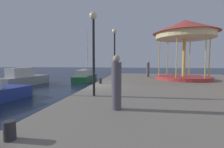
# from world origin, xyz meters

# --- Properties ---
(ground_plane) EXTENTS (120.00, 120.00, 0.00)m
(ground_plane) POSITION_xyz_m (0.00, 0.00, 0.00)
(ground_plane) COLOR #162338
(quay_dock) EXTENTS (14.28, 23.88, 0.80)m
(quay_dock) POSITION_xyz_m (7.14, 0.00, 0.40)
(quay_dock) COLOR gray
(quay_dock) RESTS_ON ground
(motorboat_grey) EXTENTS (2.47, 5.63, 1.86)m
(motorboat_grey) POSITION_xyz_m (-8.48, 3.97, 0.69)
(motorboat_grey) COLOR gray
(motorboat_grey) RESTS_ON ground
(sailboat_green) EXTENTS (1.95, 5.83, 6.45)m
(sailboat_green) POSITION_xyz_m (-3.27, 8.36, 0.57)
(sailboat_green) COLOR #236638
(sailboat_green) RESTS_ON ground
(carousel) EXTENTS (5.75, 5.75, 5.50)m
(carousel) POSITION_xyz_m (7.57, 4.76, 4.92)
(carousel) COLOR #B23333
(carousel) RESTS_ON quay_dock
(lamp_post_near_edge) EXTENTS (0.36, 0.36, 3.98)m
(lamp_post_near_edge) POSITION_xyz_m (1.15, -3.58, 3.55)
(lamp_post_near_edge) COLOR black
(lamp_post_near_edge) RESTS_ON quay_dock
(lamp_post_mid_promenade) EXTENTS (0.36, 0.36, 4.18)m
(lamp_post_mid_promenade) POSITION_xyz_m (1.51, 1.19, 3.67)
(lamp_post_mid_promenade) COLOR black
(lamp_post_mid_promenade) RESTS_ON quay_dock
(bollard_north) EXTENTS (0.24, 0.24, 0.40)m
(bollard_north) POSITION_xyz_m (0.47, 0.76, 1.00)
(bollard_north) COLOR #2D2D33
(bollard_north) RESTS_ON quay_dock
(bollard_south) EXTENTS (0.24, 0.24, 0.40)m
(bollard_south) POSITION_xyz_m (0.57, -8.09, 1.00)
(bollard_south) COLOR #2D2D33
(bollard_south) RESTS_ON quay_dock
(person_mid_promenade) EXTENTS (0.34, 0.34, 1.87)m
(person_mid_promenade) POSITION_xyz_m (2.50, -5.62, 1.68)
(person_mid_promenade) COLOR #514C56
(person_mid_promenade) RESTS_ON quay_dock
(person_near_carousel) EXTENTS (0.34, 0.34, 1.78)m
(person_near_carousel) POSITION_xyz_m (4.46, 7.05, 1.64)
(person_near_carousel) COLOR #514C56
(person_near_carousel) RESTS_ON quay_dock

